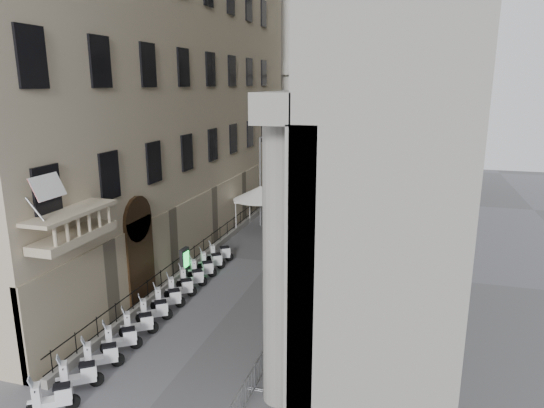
{
  "coord_description": "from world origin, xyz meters",
  "views": [
    {
      "loc": [
        8.27,
        -8.84,
        11.08
      ],
      "look_at": [
        0.89,
        16.55,
        4.5
      ],
      "focal_mm": 32.0,
      "sensor_mm": 36.0,
      "label": 1
    }
  ],
  "objects_px": {
    "street_lamp": "(263,174)",
    "pedestrian_b": "(330,215)",
    "security_tent": "(260,193)",
    "info_kiosk": "(185,262)",
    "pedestrian_a": "(311,209)"
  },
  "relations": [
    {
      "from": "street_lamp",
      "to": "info_kiosk",
      "type": "relative_size",
      "value": 4.19
    },
    {
      "from": "info_kiosk",
      "to": "pedestrian_a",
      "type": "distance_m",
      "value": 15.18
    },
    {
      "from": "street_lamp",
      "to": "pedestrian_a",
      "type": "xyz_separation_m",
      "value": [
        3.23,
        3.26,
        -3.37
      ]
    },
    {
      "from": "street_lamp",
      "to": "pedestrian_a",
      "type": "height_order",
      "value": "street_lamp"
    },
    {
      "from": "street_lamp",
      "to": "pedestrian_b",
      "type": "bearing_deg",
      "value": 39.05
    },
    {
      "from": "pedestrian_a",
      "to": "pedestrian_b",
      "type": "distance_m",
      "value": 2.63
    },
    {
      "from": "security_tent",
      "to": "street_lamp",
      "type": "bearing_deg",
      "value": 96.07
    },
    {
      "from": "security_tent",
      "to": "pedestrian_b",
      "type": "distance_m",
      "value": 5.9
    },
    {
      "from": "street_lamp",
      "to": "security_tent",
      "type": "bearing_deg",
      "value": -60.65
    },
    {
      "from": "pedestrian_a",
      "to": "pedestrian_b",
      "type": "relative_size",
      "value": 0.93
    },
    {
      "from": "security_tent",
      "to": "info_kiosk",
      "type": "relative_size",
      "value": 2.51
    },
    {
      "from": "street_lamp",
      "to": "info_kiosk",
      "type": "xyz_separation_m",
      "value": [
        -1.34,
        -11.22,
        -3.33
      ]
    },
    {
      "from": "pedestrian_b",
      "to": "info_kiosk",
      "type": "bearing_deg",
      "value": 72.09
    },
    {
      "from": "info_kiosk",
      "to": "security_tent",
      "type": "bearing_deg",
      "value": 85.19
    },
    {
      "from": "security_tent",
      "to": "info_kiosk",
      "type": "xyz_separation_m",
      "value": [
        -1.43,
        -10.35,
        -2.03
      ]
    }
  ]
}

